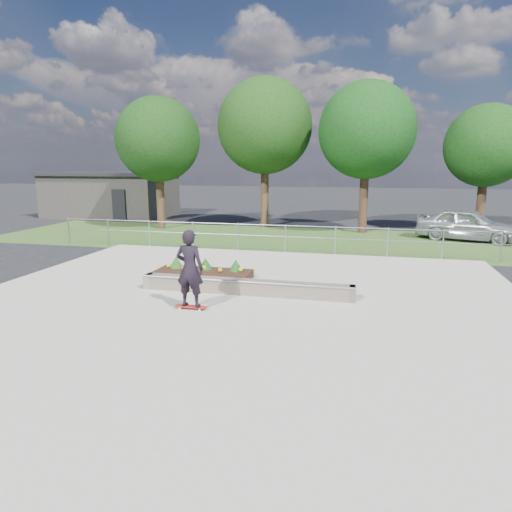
{
  "coord_description": "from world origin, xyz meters",
  "views": [
    {
      "loc": [
        3.06,
        -10.53,
        3.63
      ],
      "look_at": [
        0.2,
        1.5,
        1.1
      ],
      "focal_mm": 32.0,
      "sensor_mm": 36.0,
      "label": 1
    }
  ],
  "objects_px": {
    "grind_ledge": "(245,287)",
    "parked_car": "(467,225)",
    "planter_bed": "(203,272)",
    "skateboarder": "(190,269)"
  },
  "relations": [
    {
      "from": "grind_ledge",
      "to": "planter_bed",
      "type": "bearing_deg",
      "value": 140.98
    },
    {
      "from": "planter_bed",
      "to": "grind_ledge",
      "type": "bearing_deg",
      "value": -39.02
    },
    {
      "from": "planter_bed",
      "to": "skateboarder",
      "type": "distance_m",
      "value": 3.23
    },
    {
      "from": "grind_ledge",
      "to": "planter_bed",
      "type": "relative_size",
      "value": 2.0
    },
    {
      "from": "grind_ledge",
      "to": "skateboarder",
      "type": "xyz_separation_m",
      "value": [
        -0.98,
        -1.62,
        0.83
      ]
    },
    {
      "from": "grind_ledge",
      "to": "planter_bed",
      "type": "height_order",
      "value": "planter_bed"
    },
    {
      "from": "grind_ledge",
      "to": "parked_car",
      "type": "bearing_deg",
      "value": 55.18
    },
    {
      "from": "planter_bed",
      "to": "parked_car",
      "type": "bearing_deg",
      "value": 45.93
    },
    {
      "from": "skateboarder",
      "to": "parked_car",
      "type": "distance_m",
      "value": 15.7
    },
    {
      "from": "planter_bed",
      "to": "parked_car",
      "type": "xyz_separation_m",
      "value": [
        9.61,
        9.93,
        0.53
      ]
    }
  ]
}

